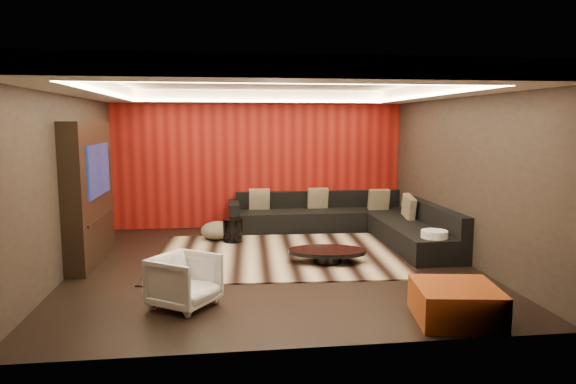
{
  "coord_description": "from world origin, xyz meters",
  "views": [
    {
      "loc": [
        -0.76,
        -7.69,
        2.18
      ],
      "look_at": [
        0.3,
        0.6,
        1.05
      ],
      "focal_mm": 32.0,
      "sensor_mm": 36.0,
      "label": 1
    }
  ],
  "objects": [
    {
      "name": "cove_back",
      "position": [
        0.0,
        2.36,
        2.6
      ],
      "size": [
        4.8,
        0.08,
        0.04
      ],
      "primitive_type": "cube",
      "color": "#FFD899",
      "rests_on": "ground"
    },
    {
      "name": "wall_left",
      "position": [
        -3.01,
        0.0,
        1.4
      ],
      "size": [
        0.02,
        6.0,
        2.8
      ],
      "primitive_type": "cube",
      "color": "black",
      "rests_on": "ground"
    },
    {
      "name": "coffee_table",
      "position": [
        0.84,
        -0.05,
        0.12
      ],
      "size": [
        1.39,
        1.39,
        0.2
      ],
      "primitive_type": "cylinder",
      "rotation": [
        0.0,
        0.0,
        -0.16
      ],
      "color": "black",
      "rests_on": "rug"
    },
    {
      "name": "striped_pouf",
      "position": [
        -0.89,
        1.78,
        0.19
      ],
      "size": [
        0.78,
        0.78,
        0.33
      ],
      "primitive_type": "ellipsoid",
      "rotation": [
        0.0,
        0.0,
        -0.35
      ],
      "color": "#C0AF94",
      "rests_on": "rug"
    },
    {
      "name": "sectional_sofa",
      "position": [
        1.73,
        1.86,
        0.26
      ],
      "size": [
        3.65,
        3.5,
        0.75
      ],
      "color": "black",
      "rests_on": "floor"
    },
    {
      "name": "wall_right",
      "position": [
        3.01,
        0.0,
        1.4
      ],
      "size": [
        0.02,
        6.0,
        2.8
      ],
      "primitive_type": "cube",
      "color": "black",
      "rests_on": "ground"
    },
    {
      "name": "armchair",
      "position": [
        -1.23,
        -1.69,
        0.31
      ],
      "size": [
        0.95,
        0.95,
        0.63
      ],
      "primitive_type": "imported",
      "rotation": [
        0.0,
        0.0,
        0.96
      ],
      "color": "silver",
      "rests_on": "floor"
    },
    {
      "name": "throw_pillows",
      "position": [
        1.56,
        2.3,
        0.62
      ],
      "size": [
        2.96,
        1.73,
        0.5
      ],
      "color": "beige",
      "rests_on": "sectional_sofa"
    },
    {
      "name": "cove_front",
      "position": [
        0.0,
        -2.36,
        2.6
      ],
      "size": [
        4.8,
        0.08,
        0.04
      ],
      "primitive_type": "cube",
      "color": "#FFD899",
      "rests_on": "ground"
    },
    {
      "name": "wall_back",
      "position": [
        0.0,
        3.01,
        1.4
      ],
      "size": [
        6.0,
        0.02,
        2.8
      ],
      "primitive_type": "cube",
      "color": "black",
      "rests_on": "ground"
    },
    {
      "name": "tv_shelf",
      "position": [
        -2.69,
        0.6,
        0.7
      ],
      "size": [
        0.04,
        1.6,
        0.04
      ],
      "primitive_type": "cube",
      "color": "black",
      "rests_on": "ground"
    },
    {
      "name": "cove_right",
      "position": [
        2.36,
        0.0,
        2.6
      ],
      "size": [
        0.08,
        4.8,
        0.04
      ],
      "primitive_type": "cube",
      "color": "#FFD899",
      "rests_on": "ground"
    },
    {
      "name": "soffit_front",
      "position": [
        0.0,
        -2.7,
        2.69
      ],
      "size": [
        6.0,
        0.6,
        0.22
      ],
      "primitive_type": "cube",
      "color": "silver",
      "rests_on": "ground"
    },
    {
      "name": "white_side_table",
      "position": [
        2.5,
        -0.21,
        0.26
      ],
      "size": [
        0.54,
        0.54,
        0.51
      ],
      "primitive_type": "cylinder",
      "rotation": [
        0.0,
        0.0,
        -0.39
      ],
      "color": "white",
      "rests_on": "floor"
    },
    {
      "name": "tv_screen",
      "position": [
        -2.69,
        0.6,
        1.45
      ],
      "size": [
        0.04,
        1.3,
        0.8
      ],
      "primitive_type": "cube",
      "color": "black",
      "rests_on": "ground"
    },
    {
      "name": "orange_ottoman",
      "position": [
        1.78,
        -2.5,
        0.2
      ],
      "size": [
        1.01,
        1.01,
        0.39
      ],
      "primitive_type": "cube",
      "rotation": [
        0.0,
        0.0,
        -0.15
      ],
      "color": "#904012",
      "rests_on": "floor"
    },
    {
      "name": "soffit_right",
      "position": [
        2.7,
        0.0,
        2.69
      ],
      "size": [
        0.6,
        4.8,
        0.22
      ],
      "primitive_type": "cube",
      "color": "silver",
      "rests_on": "ground"
    },
    {
      "name": "red_feature_wall",
      "position": [
        0.0,
        2.97,
        1.4
      ],
      "size": [
        5.98,
        0.05,
        2.78
      ],
      "primitive_type": "cube",
      "color": "#6B0C0A",
      "rests_on": "ground"
    },
    {
      "name": "drum_stool",
      "position": [
        -0.6,
        1.56,
        0.23
      ],
      "size": [
        0.37,
        0.37,
        0.42
      ],
      "primitive_type": "cylinder",
      "rotation": [
        0.0,
        0.0,
        0.02
      ],
      "color": "black",
      "rests_on": "rug"
    },
    {
      "name": "tv_surround",
      "position": [
        -2.85,
        0.6,
        1.1
      ],
      "size": [
        0.3,
        2.0,
        2.2
      ],
      "primitive_type": "cube",
      "color": "black",
      "rests_on": "ground"
    },
    {
      "name": "cove_left",
      "position": [
        -2.36,
        0.0,
        2.6
      ],
      "size": [
        0.08,
        4.8,
        0.04
      ],
      "primitive_type": "cube",
      "color": "#FFD899",
      "rests_on": "ground"
    },
    {
      "name": "soffit_back",
      "position": [
        0.0,
        2.7,
        2.69
      ],
      "size": [
        6.0,
        0.6,
        0.22
      ],
      "primitive_type": "cube",
      "color": "silver",
      "rests_on": "ground"
    },
    {
      "name": "ceiling",
      "position": [
        0.0,
        0.0,
        2.81
      ],
      "size": [
        6.0,
        6.0,
        0.02
      ],
      "primitive_type": "cube",
      "color": "silver",
      "rests_on": "ground"
    },
    {
      "name": "floor",
      "position": [
        0.0,
        0.0,
        -0.01
      ],
      "size": [
        6.0,
        6.0,
        0.02
      ],
      "primitive_type": "cube",
      "color": "black",
      "rests_on": "ground"
    },
    {
      "name": "rug",
      "position": [
        0.12,
        0.53,
        0.01
      ],
      "size": [
        4.15,
        3.2,
        0.02
      ],
      "primitive_type": "cube",
      "rotation": [
        0.0,
        0.0,
        -0.05
      ],
      "color": "#BEA98B",
      "rests_on": "floor"
    },
    {
      "name": "soffit_left",
      "position": [
        -2.7,
        0.0,
        2.69
      ],
      "size": [
        0.6,
        4.8,
        0.22
      ],
      "primitive_type": "cube",
      "color": "silver",
      "rests_on": "ground"
    }
  ]
}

